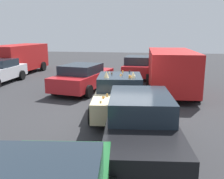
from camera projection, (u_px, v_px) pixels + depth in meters
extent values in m
plane|color=#2D2D30|center=(120.00, 112.00, 9.93)|extent=(60.00, 60.00, 0.00)
cube|color=beige|center=(120.00, 97.00, 9.80)|extent=(4.72, 2.34, 0.65)
cube|color=#1E2833|center=(120.00, 82.00, 9.81)|extent=(2.13, 1.87, 0.52)
cylinder|color=black|center=(146.00, 116.00, 8.46)|extent=(0.68, 0.30, 0.66)
cylinder|color=black|center=(92.00, 115.00, 8.53)|extent=(0.68, 0.30, 0.66)
cylinder|color=black|center=(141.00, 96.00, 11.20)|extent=(0.68, 0.30, 0.66)
cylinder|color=black|center=(99.00, 95.00, 11.27)|extent=(0.68, 0.30, 0.66)
ellipsoid|color=black|center=(97.00, 95.00, 9.99)|extent=(0.16, 0.04, 0.10)
ellipsoid|color=black|center=(95.00, 100.00, 9.16)|extent=(0.17, 0.04, 0.15)
ellipsoid|color=black|center=(144.00, 101.00, 9.19)|extent=(0.11, 0.03, 0.10)
ellipsoid|color=black|center=(140.00, 90.00, 11.36)|extent=(0.18, 0.04, 0.08)
ellipsoid|color=black|center=(140.00, 93.00, 11.12)|extent=(0.11, 0.03, 0.11)
ellipsoid|color=black|center=(144.00, 98.00, 9.42)|extent=(0.16, 0.04, 0.14)
cone|color=gray|center=(121.00, 98.00, 8.31)|extent=(0.08, 0.08, 0.08)
sphere|color=tan|center=(132.00, 97.00, 8.42)|extent=(0.07, 0.07, 0.07)
sphere|color=silver|center=(123.00, 95.00, 8.64)|extent=(0.07, 0.07, 0.07)
cylinder|color=#51381E|center=(115.00, 103.00, 7.68)|extent=(0.13, 0.13, 0.10)
sphere|color=tan|center=(101.00, 102.00, 7.82)|extent=(0.07, 0.07, 0.07)
sphere|color=tan|center=(115.00, 97.00, 8.42)|extent=(0.06, 0.06, 0.06)
cylinder|color=#A87A38|center=(107.00, 95.00, 8.57)|extent=(0.09, 0.09, 0.11)
sphere|color=orange|center=(103.00, 97.00, 8.35)|extent=(0.09, 0.09, 0.09)
cylinder|color=gray|center=(122.00, 74.00, 9.71)|extent=(0.09, 0.09, 0.08)
cylinder|color=silver|center=(135.00, 77.00, 9.17)|extent=(0.07, 0.07, 0.08)
cylinder|color=#51381E|center=(112.00, 73.00, 9.98)|extent=(0.07, 0.07, 0.07)
cone|color=orange|center=(121.00, 74.00, 9.68)|extent=(0.12, 0.12, 0.08)
cylinder|color=orange|center=(123.00, 72.00, 10.33)|extent=(0.06, 0.06, 0.10)
cylinder|color=black|center=(130.00, 71.00, 10.52)|extent=(0.06, 0.06, 0.07)
cone|color=tan|center=(109.00, 72.00, 10.21)|extent=(0.06, 0.06, 0.11)
cylinder|color=orange|center=(130.00, 77.00, 9.15)|extent=(0.10, 0.10, 0.10)
cone|color=#D8BC7F|center=(133.00, 75.00, 9.19)|extent=(0.19, 0.19, 0.24)
cone|color=#D8BC7F|center=(106.00, 74.00, 9.23)|extent=(0.19, 0.19, 0.24)
cube|color=#B21919|center=(20.00, 57.00, 19.10)|extent=(5.40, 2.26, 1.83)
cube|color=#1E2833|center=(32.00, 51.00, 20.81)|extent=(0.18, 1.84, 0.66)
cylinder|color=black|center=(19.00, 66.00, 21.03)|extent=(0.73, 0.26, 0.72)
cylinder|color=black|center=(43.00, 66.00, 20.61)|extent=(0.73, 0.26, 0.72)
cylinder|color=black|center=(22.00, 72.00, 17.56)|extent=(0.73, 0.26, 0.72)
cube|color=#B21919|center=(171.00, 69.00, 12.79)|extent=(5.25, 2.36, 1.86)
cube|color=#1E2833|center=(176.00, 67.00, 10.96)|extent=(0.22, 1.85, 0.67)
cylinder|color=black|center=(198.00, 94.00, 11.36)|extent=(0.73, 0.28, 0.72)
cylinder|color=black|center=(150.00, 93.00, 11.61)|extent=(0.73, 0.28, 0.72)
cylinder|color=black|center=(186.00, 81.00, 14.36)|extent=(0.73, 0.28, 0.72)
cylinder|color=black|center=(148.00, 80.00, 14.60)|extent=(0.73, 0.28, 0.72)
cube|color=red|center=(84.00, 79.00, 13.51)|extent=(4.68, 2.57, 0.70)
cube|color=#1E2833|center=(81.00, 69.00, 13.16)|extent=(2.34, 2.01, 0.46)
cylinder|color=black|center=(80.00, 79.00, 15.15)|extent=(0.66, 0.33, 0.63)
cylinder|color=black|center=(109.00, 81.00, 14.53)|extent=(0.66, 0.33, 0.63)
cylinder|color=black|center=(55.00, 89.00, 12.63)|extent=(0.66, 0.33, 0.63)
cylinder|color=black|center=(89.00, 92.00, 12.01)|extent=(0.66, 0.33, 0.63)
cube|color=red|center=(139.00, 68.00, 17.50)|extent=(4.06, 1.93, 0.71)
cube|color=#1E2833|center=(138.00, 60.00, 17.07)|extent=(2.02, 1.72, 0.51)
cylinder|color=black|center=(128.00, 70.00, 18.94)|extent=(0.63, 0.24, 0.62)
cylinder|color=black|center=(153.00, 71.00, 18.57)|extent=(0.63, 0.24, 0.62)
cylinder|color=black|center=(122.00, 75.00, 16.57)|extent=(0.63, 0.24, 0.62)
cylinder|color=black|center=(151.00, 76.00, 16.20)|extent=(0.63, 0.24, 0.62)
cube|color=black|center=(140.00, 130.00, 6.52)|extent=(4.63, 2.21, 0.66)
cube|color=#1E2833|center=(140.00, 104.00, 6.66)|extent=(2.36, 1.81, 0.55)
cylinder|color=black|center=(187.00, 169.00, 5.19)|extent=(0.67, 0.29, 0.65)
cylinder|color=black|center=(102.00, 167.00, 5.28)|extent=(0.67, 0.29, 0.65)
cylinder|color=black|center=(166.00, 122.00, 7.89)|extent=(0.67, 0.29, 0.65)
cylinder|color=black|center=(110.00, 121.00, 7.98)|extent=(0.67, 0.29, 0.65)
cube|color=#1E2833|center=(0.00, 63.00, 15.64)|extent=(1.88, 1.58, 0.46)
cylinder|color=black|center=(22.00, 75.00, 16.65)|extent=(0.63, 0.23, 0.62)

